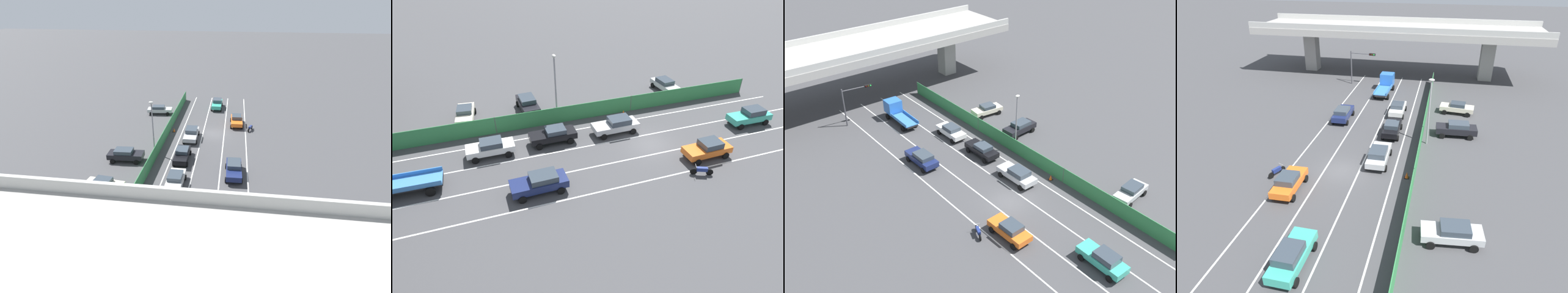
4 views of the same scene
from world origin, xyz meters
The scene contains 18 objects.
ground_plane centered at (0.00, 0.00, 0.00)m, with size 300.00×300.00×0.00m, color #424244.
lane_line_left_edge centered at (-4.92, 6.34, 0.00)m, with size 0.14×48.68×0.01m, color silver.
lane_line_mid_left centered at (-1.64, 6.34, 0.00)m, with size 0.14×48.68×0.01m, color silver.
lane_line_mid_right centered at (1.64, 6.34, 0.00)m, with size 0.14×48.68×0.01m, color silver.
lane_line_right_edge centered at (4.92, 6.34, 0.00)m, with size 0.14×48.68×0.01m, color silver.
green_fence centered at (6.90, 6.34, 0.91)m, with size 0.10×44.78×1.83m.
car_taxi_orange centered at (-3.48, -4.00, 0.89)m, with size 2.10×4.40×1.63m.
car_sedan_silver centered at (3.15, 2.22, 0.90)m, with size 2.11×4.68×1.61m.
car_sedan_white centered at (3.16, 14.67, 0.88)m, with size 1.98×4.33×1.56m.
car_sedan_navy centered at (-3.24, 11.47, 0.91)m, with size 2.07×4.58×1.62m.
car_sedan_black centered at (3.41, 8.70, 0.87)m, with size 1.97×4.53×1.55m.
car_taxi_teal centered at (0.23, -11.81, 0.94)m, with size 2.00×4.57×1.72m.
motorcycle centered at (-5.65, -2.00, 0.46)m, with size 0.94×1.83×0.93m.
parked_wagon_silver centered at (10.30, -7.40, 0.86)m, with size 4.46×2.28×1.51m.
parked_sedan_dark centered at (10.60, 9.82, 0.93)m, with size 4.61×2.22×1.66m.
parked_sedan_cream centered at (10.67, 16.57, 0.84)m, with size 4.40×2.32×1.49m.
street_lamp centered at (7.47, 7.26, 4.42)m, with size 0.60×0.36×7.30m.
traffic_cone centered at (6.20, 0.05, 0.29)m, with size 0.47×0.47×0.62m.
Camera 2 is at (-24.60, 14.78, 18.80)m, focal length 31.98 mm.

